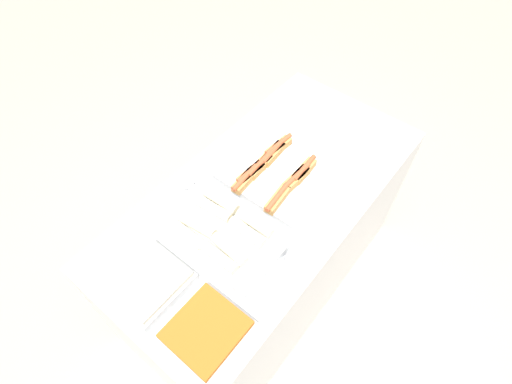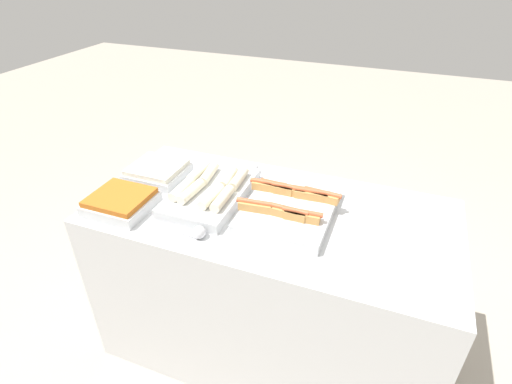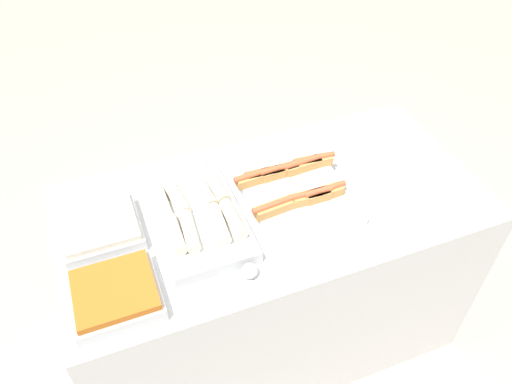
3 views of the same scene
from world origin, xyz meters
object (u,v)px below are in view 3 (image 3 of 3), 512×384
object	(u,v)px
tray_wraps	(197,217)
tray_side_back	(101,229)
tray_side_front	(116,295)
serving_spoon_far	(197,165)
serving_spoon_near	(245,273)
tray_hotdogs	(293,189)

from	to	relation	value
tray_wraps	tray_side_back	bearing A→B (deg)	168.77
tray_side_front	tray_side_back	bearing A→B (deg)	90.00
serving_spoon_far	serving_spoon_near	bearing A→B (deg)	-90.69
tray_side_back	serving_spoon_far	size ratio (longest dim) A/B	0.94
tray_hotdogs	serving_spoon_near	size ratio (longest dim) A/B	1.75
tray_hotdogs	tray_side_back	size ratio (longest dim) A/B	1.73
tray_wraps	tray_side_front	distance (m)	0.40
tray_hotdogs	tray_side_back	xyz separation A→B (m)	(-0.70, 0.06, -0.00)
tray_hotdogs	tray_wraps	world-z (taller)	tray_hotdogs
tray_hotdogs	tray_side_front	distance (m)	0.74
tray_wraps	serving_spoon_near	distance (m)	0.29
tray_side_front	serving_spoon_far	size ratio (longest dim) A/B	0.94
tray_hotdogs	serving_spoon_far	world-z (taller)	tray_hotdogs
tray_hotdogs	serving_spoon_near	bearing A→B (deg)	-136.16
tray_side_front	serving_spoon_near	distance (m)	0.41
tray_hotdogs	tray_wraps	size ratio (longest dim) A/B	0.92
tray_hotdogs	tray_wraps	distance (m)	0.38
serving_spoon_near	tray_wraps	bearing A→B (deg)	104.80
tray_side_front	serving_spoon_far	world-z (taller)	tray_side_front
serving_spoon_far	tray_wraps	bearing A→B (deg)	-106.04
tray_hotdogs	serving_spoon_far	size ratio (longest dim) A/B	1.64
tray_side_back	serving_spoon_far	xyz separation A→B (m)	(0.41, 0.22, -0.01)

